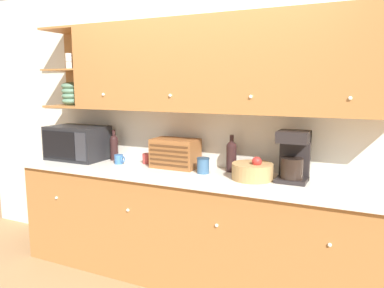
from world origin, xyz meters
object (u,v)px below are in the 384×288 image
bread_box (175,153)px  fruit_basket (253,171)px  storage_canister (203,165)px  second_wine_bottle (231,155)px  mug_blue_second (119,159)px  coffee_maker (293,156)px  mug (147,158)px  wine_bottle (114,146)px  microwave (78,143)px

bread_box → fruit_basket: bearing=-9.1°
storage_canister → second_wine_bottle: (0.19, 0.16, 0.08)m
mug_blue_second → coffee_maker: 1.58m
fruit_basket → coffee_maker: 0.33m
mug_blue_second → bread_box: 0.55m
mug → storage_canister: (0.63, -0.14, 0.02)m
wine_bottle → mug: bearing=0.6°
microwave → mug: 0.74m
mug_blue_second → second_wine_bottle: bearing=8.6°
wine_bottle → fruit_basket: wine_bottle is taller
storage_canister → second_wine_bottle: 0.26m
microwave → fruit_basket: 1.78m
wine_bottle → microwave: bearing=-161.2°
second_wine_bottle → coffee_maker: coffee_maker is taller
second_wine_bottle → coffee_maker: size_ratio=0.81×
wine_bottle → mug_blue_second: wine_bottle is taller
fruit_basket → storage_canister: bearing=177.6°
bread_box → second_wine_bottle: size_ratio=1.28×
mug_blue_second → storage_canister: bearing=-0.3°
bread_box → coffee_maker: coffee_maker is taller
mug → second_wine_bottle: (0.81, 0.02, 0.10)m
microwave → mug_blue_second: (0.50, -0.01, -0.12)m
wine_bottle → coffee_maker: bearing=-2.4°
microwave → wine_bottle: bearing=18.8°
bread_box → storage_canister: bearing=-17.8°
microwave → mug: microwave is taller
storage_canister → coffee_maker: coffee_maker is taller
mug_blue_second → mug: size_ratio=0.92×
microwave → bread_box: 1.04m
second_wine_bottle → mug_blue_second: bearing=-171.4°
bread_box → fruit_basket: 0.75m
mug_blue_second → microwave: bearing=178.8°
wine_bottle → storage_canister: 1.01m
fruit_basket → mug_blue_second: bearing=179.0°
mug → bread_box: (0.31, -0.04, 0.08)m
mug → bread_box: 0.33m
coffee_maker → wine_bottle: bearing=177.6°
bread_box → fruit_basket: (0.74, -0.12, -0.06)m
microwave → second_wine_bottle: (1.54, 0.15, -0.02)m
coffee_maker → bread_box: bearing=177.8°
wine_bottle → storage_canister: wine_bottle is taller
fruit_basket → coffee_maker: bearing=15.4°
bread_box → coffee_maker: 1.03m
fruit_basket → coffee_maker: (0.29, 0.08, 0.13)m
wine_bottle → mug_blue_second: (0.15, -0.13, -0.09)m
mug_blue_second → bread_box: size_ratio=0.23×
mug → fruit_basket: bearing=-8.4°
microwave → storage_canister: microwave is taller
wine_bottle → second_wine_bottle: (1.19, 0.03, 0.01)m
second_wine_bottle → fruit_basket: size_ratio=0.98×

